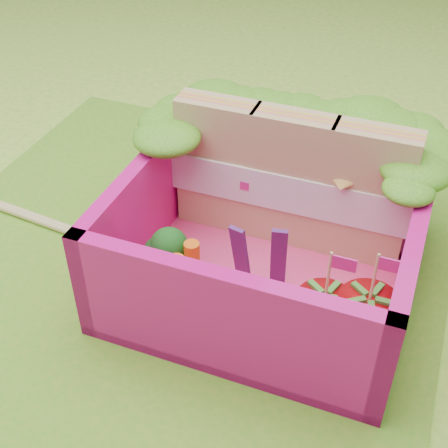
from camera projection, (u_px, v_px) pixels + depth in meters
ground at (182, 255)px, 3.18m from camera, size 14.00×14.00×0.00m
placemat at (182, 252)px, 3.17m from camera, size 2.60×2.60×0.03m
bento_floor at (270, 272)px, 3.00m from camera, size 1.30×1.30×0.05m
bento_box at (272, 231)px, 2.84m from camera, size 1.30×1.30×0.55m
lettuce_ruffle at (306, 119)px, 2.98m from camera, size 1.43×0.77×0.11m
sandwich_stack at (291, 181)px, 2.96m from camera, size 1.24×0.18×0.69m
broccoli at (162, 255)px, 2.79m from camera, size 0.32×0.32×0.25m
carrot_sticks at (186, 274)px, 2.74m from camera, size 0.10×0.16×0.29m
purple_wedges at (260, 257)px, 2.76m from camera, size 0.23×0.09×0.38m
strawberry_left at (323, 316)px, 2.57m from camera, size 0.23×0.23×0.47m
strawberry_right at (365, 320)px, 2.54m from camera, size 0.25×0.25×0.49m
snap_peas at (332, 314)px, 2.71m from camera, size 0.60×0.56×0.05m
chopsticks at (12, 210)px, 3.39m from camera, size 2.36×0.29×0.04m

